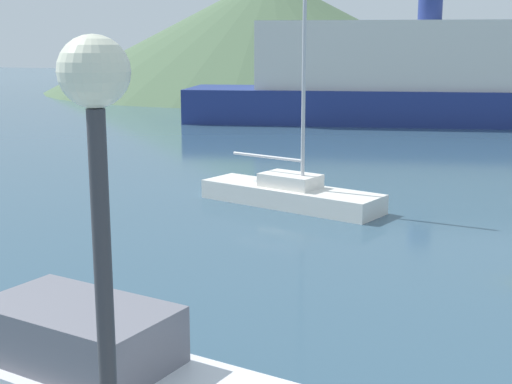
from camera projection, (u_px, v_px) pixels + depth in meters
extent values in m
sphere|color=#EAEACC|center=(94.00, 71.00, 4.37)|extent=(0.45, 0.45, 0.45)
cube|color=slate|center=(78.00, 333.00, 10.10)|extent=(3.00, 2.06, 0.83)
cube|color=white|center=(290.00, 196.00, 23.09)|extent=(6.40, 3.37, 0.61)
cube|color=white|center=(290.00, 180.00, 22.98)|extent=(2.11, 1.64, 0.43)
cylinder|color=#BCBCC1|center=(304.00, 87.00, 22.09)|extent=(0.12, 0.12, 6.44)
cylinder|color=#BCBCC1|center=(267.00, 157.00, 23.39)|extent=(2.69, 0.90, 0.10)
cube|color=navy|center=(425.00, 106.00, 46.44)|extent=(31.80, 12.55, 2.21)
cube|color=silver|center=(428.00, 55.00, 45.77)|extent=(22.45, 9.68, 4.31)
cylinder|color=navy|center=(430.00, 8.00, 45.16)|extent=(1.53, 1.53, 1.60)
cone|color=#4C6647|center=(271.00, 33.00, 78.56)|extent=(49.03, 49.03, 12.46)
cone|color=#3D6038|center=(502.00, 60.00, 76.32)|extent=(43.81, 43.81, 6.58)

